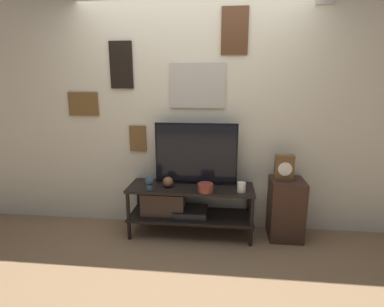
% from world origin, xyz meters
% --- Properties ---
extents(ground_plane, '(12.00, 12.00, 0.00)m').
position_xyz_m(ground_plane, '(0.00, 0.00, 0.00)').
color(ground_plane, '#846647').
extents(wall_back, '(6.40, 0.08, 2.70)m').
position_xyz_m(wall_back, '(-0.00, 0.54, 1.36)').
color(wall_back, beige).
rests_on(wall_back, ground_plane).
extents(media_console, '(1.36, 0.45, 0.56)m').
position_xyz_m(media_console, '(-0.12, 0.27, 0.35)').
color(media_console, black).
rests_on(media_console, ground_plane).
extents(television, '(0.90, 0.05, 0.68)m').
position_xyz_m(television, '(0.05, 0.36, 0.91)').
color(television, black).
rests_on(television, media_console).
extents(vase_wide_bowl, '(0.16, 0.16, 0.09)m').
position_xyz_m(vase_wide_bowl, '(0.17, 0.12, 0.60)').
color(vase_wide_bowl, brown).
rests_on(vase_wide_bowl, media_console).
extents(vase_round_glass, '(0.11, 0.11, 0.11)m').
position_xyz_m(vase_round_glass, '(-0.24, 0.22, 0.61)').
color(vase_round_glass, brown).
rests_on(vase_round_glass, media_console).
extents(candle_jar, '(0.09, 0.09, 0.10)m').
position_xyz_m(candle_jar, '(0.54, 0.15, 0.61)').
color(candle_jar, silver).
rests_on(candle_jar, media_console).
extents(decorative_bust, '(0.09, 0.09, 0.15)m').
position_xyz_m(decorative_bust, '(-0.42, 0.11, 0.64)').
color(decorative_bust, '#2D4251').
rests_on(decorative_bust, media_console).
extents(side_table, '(0.35, 0.37, 0.65)m').
position_xyz_m(side_table, '(1.03, 0.31, 0.33)').
color(side_table, '#382319').
rests_on(side_table, ground_plane).
extents(mantel_clock, '(0.19, 0.11, 0.27)m').
position_xyz_m(mantel_clock, '(0.98, 0.30, 0.79)').
color(mantel_clock, brown).
rests_on(mantel_clock, side_table).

